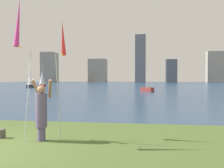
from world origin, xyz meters
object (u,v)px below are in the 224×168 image
at_px(kite_flag_right, 63,41).
at_px(sailboat_4, 147,89).
at_px(sailboat_5, 42,79).
at_px(person, 41,111).
at_px(kite_flag_left, 19,25).
at_px(sailboat_0, 31,82).

distance_m(kite_flag_right, sailboat_4, 27.95).
relative_size(kite_flag_right, sailboat_5, 0.75).
relative_size(person, sailboat_4, 0.39).
height_order(kite_flag_left, sailboat_0, kite_flag_left).
distance_m(sailboat_0, sailboat_4, 25.71).
bearing_deg(sailboat_4, kite_flag_left, -97.31).
relative_size(kite_flag_left, sailboat_0, 1.20).
distance_m(sailboat_4, sailboat_5, 31.55).
xyz_separation_m(person, sailboat_4, (3.18, 28.23, -0.58)).
bearing_deg(kite_flag_right, sailboat_5, 114.06).
relative_size(sailboat_0, sailboat_5, 0.71).
bearing_deg(sailboat_4, sailboat_5, 139.91).
bearing_deg(sailboat_0, kite_flag_right, -62.98).
bearing_deg(kite_flag_right, sailboat_4, 84.45).
height_order(person, sailboat_5, sailboat_5).
relative_size(kite_flag_left, sailboat_4, 0.89).
distance_m(kite_flag_left, sailboat_4, 29.06).
relative_size(kite_flag_left, sailboat_5, 0.85).
bearing_deg(sailboat_5, person, -66.67).
relative_size(person, sailboat_5, 0.38).
distance_m(kite_flag_left, kite_flag_right, 1.42).
height_order(kite_flag_left, sailboat_4, sailboat_4).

